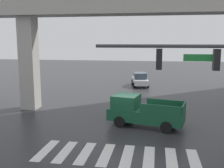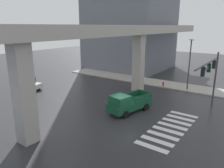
% 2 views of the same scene
% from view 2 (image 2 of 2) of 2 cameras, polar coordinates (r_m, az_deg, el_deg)
% --- Properties ---
extents(ground_plane, '(120.00, 120.00, 0.00)m').
position_cam_2_polar(ground_plane, '(22.61, 2.89, -8.16)').
color(ground_plane, '#2D2D30').
extents(crosswalk_stripes, '(8.25, 2.80, 0.01)m').
position_cam_2_polar(crosswalk_stripes, '(20.57, 15.03, -11.15)').
color(crosswalk_stripes, silver).
rests_on(crosswalk_stripes, ground).
extents(elevated_overpass, '(58.88, 2.38, 9.02)m').
position_cam_2_polar(elevated_overpass, '(22.73, -3.86, 12.24)').
color(elevated_overpass, '#ADA89E').
rests_on(elevated_overpass, ground).
extents(sidewalk_east, '(4.00, 36.00, 0.15)m').
position_cam_2_polar(sidewalk_east, '(35.29, 12.65, 0.19)').
color(sidewalk_east, '#ADA89E').
rests_on(sidewalk_east, ground).
extents(pickup_truck, '(5.39, 2.95, 2.08)m').
position_cam_2_polar(pickup_truck, '(23.03, 4.19, -5.10)').
color(pickup_truck, '#14472D').
rests_on(pickup_truck, ground).
extents(sedan_white, '(2.50, 4.54, 1.72)m').
position_cam_2_polar(sedan_white, '(33.65, -21.48, 0.14)').
color(sedan_white, silver).
rests_on(sedan_white, ground).
extents(traffic_signal_mast, '(8.69, 0.32, 6.20)m').
position_cam_2_polar(traffic_signal_mast, '(23.63, 24.61, 3.06)').
color(traffic_signal_mast, '#38383D').
rests_on(traffic_signal_mast, ground).
extents(street_lamp_near_corner, '(0.44, 0.70, 7.24)m').
position_cam_2_polar(street_lamp_near_corner, '(31.82, 19.81, 6.31)').
color(street_lamp_near_corner, '#38383D').
rests_on(street_lamp_near_corner, ground).
extents(street_lamp_mid_block, '(0.44, 0.70, 7.24)m').
position_cam_2_polar(street_lamp_mid_block, '(35.05, 6.48, 7.83)').
color(street_lamp_mid_block, '#38383D').
rests_on(street_lamp_mid_block, ground).
extents(fire_hydrant, '(0.24, 0.24, 0.85)m').
position_cam_2_polar(fire_hydrant, '(33.36, 13.31, -0.07)').
color(fire_hydrant, red).
rests_on(fire_hydrant, ground).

